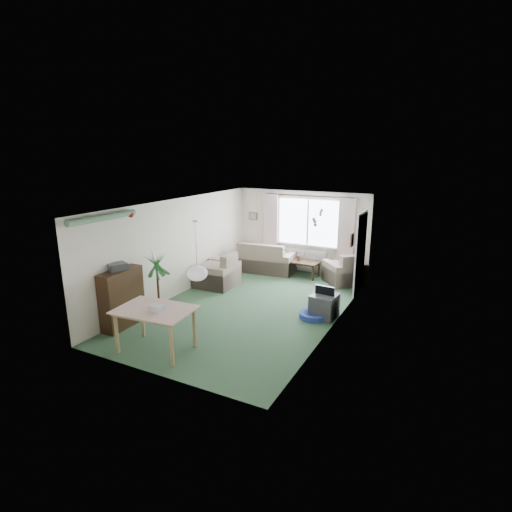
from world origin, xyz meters
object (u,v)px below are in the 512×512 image
at_px(armchair_corner, 345,268).
at_px(sofa, 265,256).
at_px(coffee_table, 301,268).
at_px(tv_cube, 324,306).
at_px(bookshelf, 122,298).
at_px(houseplant, 158,283).
at_px(armchair_left, 217,269).
at_px(pet_bed, 313,315).
at_px(dining_table, 156,330).

bearing_deg(armchair_corner, sofa, -41.85).
distance_m(coffee_table, tv_cube, 2.94).
distance_m(armchair_corner, tv_cube, 2.52).
bearing_deg(bookshelf, houseplant, 75.34).
height_order(sofa, bookshelf, bookshelf).
relative_size(armchair_left, houseplant, 0.73).
relative_size(armchair_corner, pet_bed, 1.58).
relative_size(armchair_corner, houseplant, 0.69).
relative_size(sofa, coffee_table, 1.75).
bearing_deg(houseplant, coffee_table, 64.92).
bearing_deg(armchair_corner, armchair_left, -10.30).
distance_m(sofa, tv_cube, 3.67).
relative_size(bookshelf, houseplant, 0.86).
xyz_separation_m(sofa, houseplant, (-0.70, -3.96, 0.25)).
distance_m(armchair_corner, bookshelf, 5.85).
distance_m(bookshelf, tv_cube, 4.24).
xyz_separation_m(armchair_corner, pet_bed, (0.04, -2.66, -0.37)).
xyz_separation_m(coffee_table, pet_bed, (1.31, -2.69, -0.17)).
height_order(armchair_left, tv_cube, armchair_left).
height_order(sofa, dining_table, sofa).
distance_m(houseplant, dining_table, 1.81).
distance_m(sofa, dining_table, 5.37).
bearing_deg(tv_cube, armchair_corner, 99.61).
xyz_separation_m(armchair_left, dining_table, (0.97, -3.54, -0.06)).
xyz_separation_m(houseplant, tv_cube, (3.35, 1.43, -0.44)).
distance_m(bookshelf, pet_bed, 4.03).
bearing_deg(armchair_left, coffee_table, 134.66).
relative_size(bookshelf, tv_cube, 2.12).
relative_size(coffee_table, tv_cube, 1.80).
distance_m(armchair_corner, houseplant, 5.04).
relative_size(armchair_corner, armchair_left, 0.94).
height_order(armchair_left, pet_bed, armchair_left).
height_order(houseplant, dining_table, houseplant).
distance_m(armchair_corner, pet_bed, 2.69).
bearing_deg(sofa, armchair_left, 68.25).
xyz_separation_m(armchair_corner, tv_cube, (0.22, -2.50, -0.17)).
bearing_deg(armchair_corner, houseplant, 10.31).
relative_size(bookshelf, dining_table, 0.96).
bearing_deg(tv_cube, bookshelf, -142.33).
bearing_deg(dining_table, bookshelf, 158.99).
height_order(armchair_corner, coffee_table, armchair_corner).
bearing_deg(coffee_table, pet_bed, -63.96).
bearing_deg(armchair_left, tv_cube, 75.28).
height_order(houseplant, pet_bed, houseplant).
distance_m(sofa, coffee_table, 1.18).
xyz_separation_m(sofa, armchair_left, (-0.55, -1.81, 0.01)).
bearing_deg(bookshelf, sofa, 77.13).
relative_size(armchair_left, pet_bed, 1.67).
distance_m(coffee_table, pet_bed, 3.00).
relative_size(dining_table, tv_cube, 2.20).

